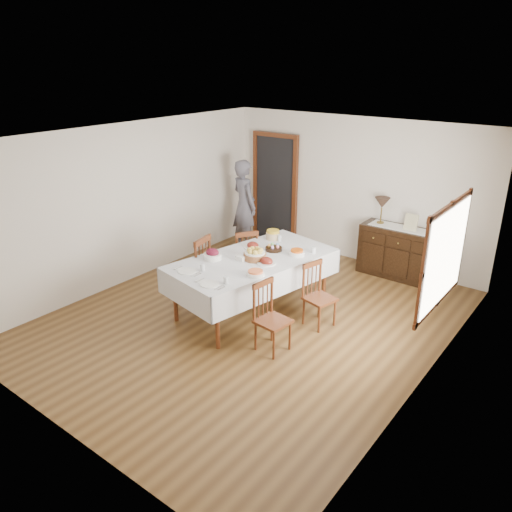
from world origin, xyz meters
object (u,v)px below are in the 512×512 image
Objects in this scene: chair_left_near at (195,269)px; sideboard at (403,253)px; dining_table at (253,264)px; chair_right_far at (318,294)px; chair_left_far at (245,257)px; table_lamp at (382,203)px; chair_right_near at (270,316)px; person at (244,202)px.

chair_left_near is 0.74× the size of sideboard.
chair_right_far is (0.97, 0.23, -0.28)m from dining_table.
sideboard is (0.32, 2.27, -0.02)m from chair_right_far.
chair_right_far is (1.63, -0.41, -0.03)m from chair_left_far.
table_lamp reaches higher than chair_left_near.
dining_table is at bearing -108.27° from table_lamp.
person reaches higher than chair_right_near.
table_lamp reaches higher than sideboard.
sideboard is (2.15, 2.81, -0.10)m from chair_left_near.
chair_right_far reaches higher than sideboard.
chair_right_near reaches higher than chair_right_far.
person reaches higher than table_lamp.
chair_right_near is at bearing -29.48° from dining_table.
chair_right_far is at bearing -86.51° from table_lamp.
chair_left_far reaches higher than chair_right_far.
sideboard is 3.09m from person.
chair_right_near is (1.49, -1.34, -0.02)m from chair_left_far.
chair_left_near is 3.53m from sideboard.
person reaches higher than chair_right_far.
sideboard is 3.17× the size of table_lamp.
chair_left_near is at bearing -127.40° from sideboard.
person is (-1.04, 1.30, 0.45)m from chair_left_far.
chair_left_near is 1.18× the size of chair_right_far.
chair_left_near is 0.57× the size of person.
chair_right_near is 3.23m from sideboard.
chair_right_near is 1.02× the size of chair_right_far.
chair_left_far is 1.73m from person.
chair_left_near reaches higher than sideboard.
chair_right_far is at bearing 168.66° from person.
table_lamp reaches higher than chair_left_far.
sideboard is at bearing -148.23° from person.
sideboard is (0.46, 3.20, -0.03)m from chair_right_near.
chair_right_near is 3.69m from person.
person is at bearing 49.89° from chair_right_near.
chair_left_far is at bearing -136.50° from sideboard.
chair_right_near is at bearing -90.09° from table_lamp.
dining_table is 2.83× the size of chair_right_near.
dining_table is 2.88× the size of chair_right_far.
dining_table is 2.45× the size of chair_left_near.
chair_left_near is (-0.86, -0.31, -0.20)m from dining_table.
dining_table is 2.72× the size of chair_left_far.
person is at bearing 142.20° from dining_table.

